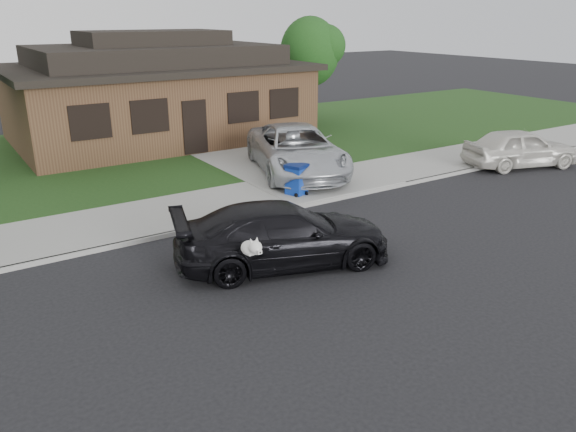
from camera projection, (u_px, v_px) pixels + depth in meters
ground at (239, 286)px, 11.88m from camera, size 120.00×120.00×0.00m
sidewalk at (154, 217)px, 15.80m from camera, size 60.00×3.00×0.12m
curb at (175, 233)px, 14.62m from camera, size 60.00×0.12×0.12m
lawn at (82, 159)px, 22.11m from camera, size 60.00×13.00×0.13m
driveway at (252, 154)px, 22.82m from camera, size 4.50×13.00×0.14m
sedan at (283, 235)px, 12.73m from camera, size 5.31×3.34×1.43m
minivan at (297, 150)px, 19.67m from camera, size 4.52×6.44×1.63m
white_compact at (520, 148)px, 20.97m from camera, size 4.58×2.96×1.45m
recycling_bin at (297, 179)px, 17.41m from camera, size 0.76×0.76×0.97m
house at (157, 93)px, 25.03m from camera, size 12.60×8.60×4.65m
tree_1 at (313, 51)px, 28.20m from camera, size 3.15×3.00×5.25m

